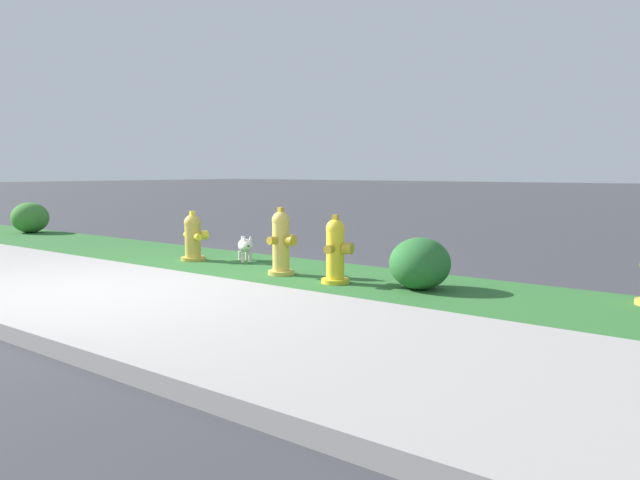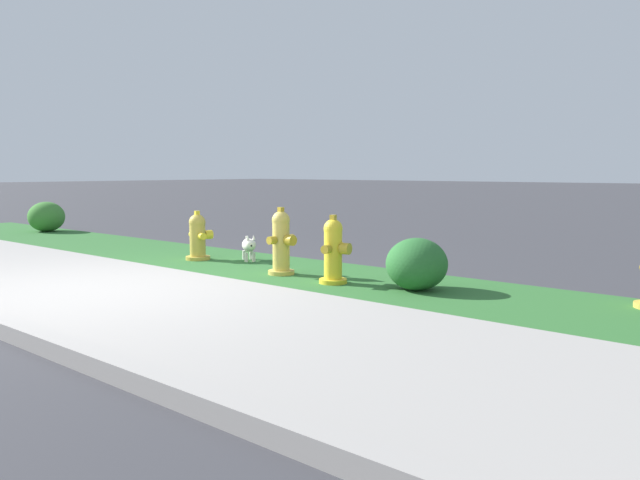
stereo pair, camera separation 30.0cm
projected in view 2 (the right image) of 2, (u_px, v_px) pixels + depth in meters
The scene contains 9 objects.
ground_plane at pixel (100, 290), 6.19m from camera, with size 120.00×120.00×0.00m, color #38383D.
sidewalk_pavement at pixel (100, 290), 6.19m from camera, with size 18.00×2.54×0.01m, color #9E9993.
grass_verge at pixel (256, 265), 7.81m from camera, with size 18.00×1.74×0.01m, color #2D662D.
fire_hydrant_across_street at pixel (281, 242), 7.09m from camera, with size 0.35×0.38×0.77m.
fire_hydrant_at_driveway at pixel (198, 237), 8.28m from camera, with size 0.40×0.37×0.66m.
fire_hydrant_mid_block at pixel (334, 251), 6.53m from camera, with size 0.35×0.38×0.73m.
small_white_dog at pixel (249, 246), 8.15m from camera, with size 0.43×0.37×0.36m.
shrub_bush_far_verge at pixel (46, 217), 12.13m from camera, with size 0.68×0.68×0.58m.
shrub_bush_near_lamp at pixel (417, 264), 6.18m from camera, with size 0.61×0.61×0.52m.
Camera 2 is at (5.62, -3.23, 1.18)m, focal length 35.00 mm.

